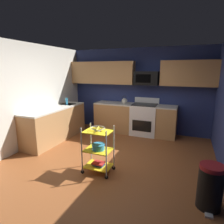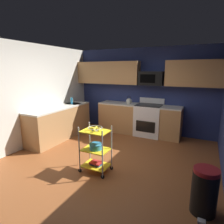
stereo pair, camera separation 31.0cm
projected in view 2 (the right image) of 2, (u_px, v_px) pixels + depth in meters
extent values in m
cube|color=brown|center=(107.00, 163.00, 4.13)|extent=(4.40, 4.80, 0.04)
cube|color=navy|center=(143.00, 91.00, 5.96)|extent=(4.52, 0.06, 2.60)
cube|color=silver|center=(28.00, 96.00, 4.81)|extent=(0.06, 4.80, 2.60)
cube|color=#B27F4C|center=(139.00, 120.00, 5.86)|extent=(2.51, 0.60, 0.88)
cube|color=beige|center=(139.00, 105.00, 5.76)|extent=(2.51, 0.60, 0.04)
cube|color=#B27F4C|center=(60.00, 123.00, 5.49)|extent=(0.60, 2.14, 0.88)
cube|color=beige|center=(59.00, 108.00, 5.39)|extent=(0.60, 2.14, 0.04)
cube|color=#B7BABC|center=(73.00, 106.00, 5.94)|extent=(0.44, 0.36, 0.16)
cube|color=white|center=(149.00, 120.00, 5.72)|extent=(0.76, 0.64, 0.92)
cube|color=black|center=(145.00, 127.00, 5.46)|extent=(0.56, 0.01, 0.32)
cube|color=white|center=(152.00, 101.00, 5.85)|extent=(0.76, 0.06, 0.18)
cube|color=black|center=(149.00, 105.00, 5.62)|extent=(0.72, 0.60, 0.02)
cube|color=#B27F4C|center=(108.00, 73.00, 6.17)|extent=(2.12, 0.33, 0.70)
cube|color=#B27F4C|center=(194.00, 73.00, 5.04)|extent=(1.48, 0.33, 0.70)
cube|color=black|center=(151.00, 78.00, 5.54)|extent=(0.70, 0.38, 0.40)
cube|color=black|center=(148.00, 79.00, 5.40)|extent=(0.44, 0.01, 0.24)
cylinder|color=silver|center=(79.00, 149.00, 3.60)|extent=(0.02, 0.02, 0.88)
cylinder|color=black|center=(80.00, 171.00, 3.69)|extent=(0.07, 0.02, 0.07)
cylinder|color=silver|center=(102.00, 155.00, 3.38)|extent=(0.02, 0.02, 0.88)
cylinder|color=black|center=(103.00, 177.00, 3.47)|extent=(0.07, 0.02, 0.07)
cylinder|color=silver|center=(90.00, 143.00, 3.91)|extent=(0.02, 0.02, 0.88)
cylinder|color=black|center=(90.00, 163.00, 4.01)|extent=(0.07, 0.02, 0.07)
cylinder|color=silver|center=(112.00, 147.00, 3.70)|extent=(0.02, 0.02, 0.88)
cylinder|color=black|center=(112.00, 168.00, 3.79)|extent=(0.07, 0.02, 0.07)
cube|color=yellow|center=(96.00, 165.00, 3.72)|extent=(0.51, 0.37, 0.02)
cube|color=yellow|center=(96.00, 150.00, 3.65)|extent=(0.51, 0.37, 0.02)
cube|color=yellow|center=(95.00, 131.00, 3.57)|extent=(0.51, 0.37, 0.02)
torus|color=silver|center=(95.00, 128.00, 3.56)|extent=(0.27, 0.27, 0.01)
cylinder|color=silver|center=(95.00, 130.00, 3.57)|extent=(0.12, 0.12, 0.02)
ellipsoid|color=yellow|center=(98.00, 129.00, 3.55)|extent=(0.17, 0.09, 0.04)
ellipsoid|color=yellow|center=(96.00, 128.00, 3.61)|extent=(0.09, 0.17, 0.04)
ellipsoid|color=yellow|center=(93.00, 128.00, 3.57)|extent=(0.17, 0.09, 0.04)
ellipsoid|color=yellow|center=(95.00, 129.00, 3.51)|extent=(0.09, 0.17, 0.04)
cylinder|color=#338CBF|center=(96.00, 147.00, 3.64)|extent=(0.24, 0.24, 0.11)
torus|color=#338CBF|center=(96.00, 144.00, 3.62)|extent=(0.25, 0.25, 0.01)
cube|color=#1E4C8C|center=(96.00, 164.00, 3.72)|extent=(0.24, 0.16, 0.04)
cube|color=#B22626|center=(96.00, 163.00, 3.71)|extent=(0.23, 0.18, 0.03)
sphere|color=beige|center=(129.00, 101.00, 5.88)|extent=(0.18, 0.18, 0.18)
sphere|color=black|center=(129.00, 99.00, 5.86)|extent=(0.03, 0.03, 0.03)
cone|color=beige|center=(131.00, 101.00, 5.84)|extent=(0.09, 0.04, 0.06)
torus|color=black|center=(129.00, 98.00, 5.86)|extent=(0.12, 0.01, 0.12)
cylinder|color=#2D8CBF|center=(72.00, 101.00, 5.80)|extent=(0.06, 0.06, 0.20)
cylinder|color=black|center=(204.00, 193.00, 2.60)|extent=(0.34, 0.34, 0.60)
cylinder|color=maroon|center=(207.00, 171.00, 2.53)|extent=(0.33, 0.33, 0.06)
cube|color=#B2B2B7|center=(202.00, 221.00, 2.48)|extent=(0.10, 0.08, 0.03)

